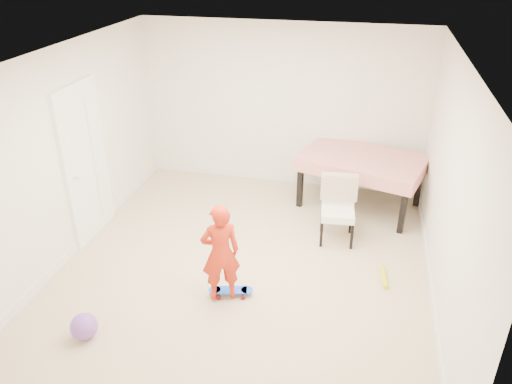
% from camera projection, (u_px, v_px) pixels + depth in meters
% --- Properties ---
extents(ground, '(5.00, 5.00, 0.00)m').
position_uv_depth(ground, '(245.00, 265.00, 6.30)').
color(ground, tan).
rests_on(ground, ground).
extents(ceiling, '(4.50, 5.00, 0.04)m').
position_uv_depth(ceiling, '(242.00, 59.00, 5.11)').
color(ceiling, white).
rests_on(ceiling, wall_back).
extents(wall_back, '(4.50, 0.04, 2.60)m').
position_uv_depth(wall_back, '(282.00, 107.00, 7.85)').
color(wall_back, silver).
rests_on(wall_back, ground).
extents(wall_front, '(4.50, 0.04, 2.60)m').
position_uv_depth(wall_front, '(158.00, 316.00, 3.56)').
color(wall_front, silver).
rests_on(wall_front, ground).
extents(wall_left, '(0.04, 5.00, 2.60)m').
position_uv_depth(wall_left, '(68.00, 155.00, 6.15)').
color(wall_left, silver).
rests_on(wall_left, ground).
extents(wall_right, '(0.04, 5.00, 2.60)m').
position_uv_depth(wall_right, '(448.00, 192.00, 5.26)').
color(wall_right, silver).
rests_on(wall_right, ground).
extents(door, '(0.11, 0.94, 2.11)m').
position_uv_depth(door, '(85.00, 165.00, 6.53)').
color(door, white).
rests_on(door, ground).
extents(baseboard_back, '(4.50, 0.02, 0.12)m').
position_uv_depth(baseboard_back, '(281.00, 177.00, 8.43)').
color(baseboard_back, white).
rests_on(baseboard_back, ground).
extents(baseboard_left, '(0.02, 5.00, 0.12)m').
position_uv_depth(baseboard_left, '(84.00, 239.00, 6.72)').
color(baseboard_left, white).
rests_on(baseboard_left, ground).
extents(baseboard_right, '(0.02, 5.00, 0.12)m').
position_uv_depth(baseboard_right, '(430.00, 286.00, 5.83)').
color(baseboard_right, white).
rests_on(baseboard_right, ground).
extents(dining_table, '(1.99, 1.55, 0.83)m').
position_uv_depth(dining_table, '(360.00, 181.00, 7.49)').
color(dining_table, '#B8090C').
rests_on(dining_table, ground).
extents(dining_chair, '(0.54, 0.62, 0.90)m').
position_uv_depth(dining_chair, '(338.00, 211.00, 6.62)').
color(dining_chair, silver).
rests_on(dining_chair, ground).
extents(skateboard, '(0.54, 0.29, 0.08)m').
position_uv_depth(skateboard, '(231.00, 292.00, 5.76)').
color(skateboard, blue).
rests_on(skateboard, ground).
extents(child, '(0.51, 0.45, 1.19)m').
position_uv_depth(child, '(221.00, 255.00, 5.45)').
color(child, red).
rests_on(child, ground).
extents(balloon, '(0.28, 0.28, 0.28)m').
position_uv_depth(balloon, '(84.00, 326.00, 5.12)').
color(balloon, purple).
rests_on(balloon, ground).
extents(foam_toy, '(0.10, 0.40, 0.06)m').
position_uv_depth(foam_toy, '(384.00, 277.00, 6.02)').
color(foam_toy, yellow).
rests_on(foam_toy, ground).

